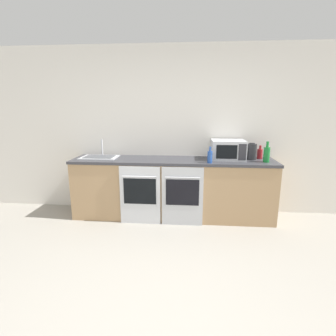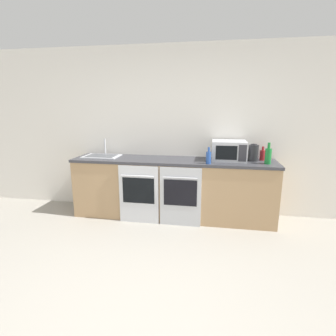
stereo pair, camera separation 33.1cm
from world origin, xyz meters
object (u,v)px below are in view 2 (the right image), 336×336
at_px(bottle_blue, 209,157).
at_px(kettle, 253,153).
at_px(oven_left, 139,194).
at_px(bottle_red, 262,155).
at_px(microwave, 229,151).
at_px(oven_right, 180,197).
at_px(sink, 102,156).
at_px(bottle_green, 268,156).

distance_m(bottle_blue, kettle, 0.71).
distance_m(oven_left, bottle_red, 1.90).
bearing_deg(bottle_red, bottle_blue, -153.65).
bearing_deg(microwave, bottle_blue, -134.04).
height_order(oven_right, kettle, kettle).
bearing_deg(bottle_red, sink, -176.84).
height_order(bottle_green, bottle_blue, bottle_green).
bearing_deg(bottle_red, oven_right, -157.43).
bearing_deg(bottle_red, microwave, -169.62).
height_order(oven_right, bottle_green, bottle_green).
xyz_separation_m(microwave, bottle_blue, (-0.28, -0.29, -0.05)).
height_order(bottle_red, kettle, kettle).
height_order(bottle_green, sink, bottle_green).
relative_size(oven_left, bottle_red, 4.22).
height_order(oven_left, microwave, microwave).
bearing_deg(oven_left, microwave, 17.02).
bearing_deg(oven_right, kettle, 21.78).
distance_m(oven_right, kettle, 1.24).
bearing_deg(bottle_blue, oven_left, -174.56).
bearing_deg(bottle_green, kettle, 133.32).
height_order(kettle, sink, sink).
relative_size(oven_left, oven_right, 1.00).
bearing_deg(microwave, sink, -178.69).
height_order(microwave, sink, microwave).
bearing_deg(oven_left, oven_right, 0.00).
relative_size(bottle_blue, sink, 0.42).
bearing_deg(sink, bottle_red, 3.16).
height_order(oven_left, sink, sink).
height_order(bottle_red, sink, sink).
bearing_deg(kettle, oven_left, -166.00).
bearing_deg(bottle_red, bottle_green, -83.65).
bearing_deg(sink, microwave, 1.31).
xyz_separation_m(microwave, bottle_green, (0.52, -0.17, -0.03)).
bearing_deg(sink, oven_right, -14.81).
xyz_separation_m(bottle_green, kettle, (-0.17, 0.18, 0.00)).
xyz_separation_m(bottle_blue, sink, (-1.67, 0.25, -0.08)).
height_order(oven_right, bottle_red, bottle_red).
bearing_deg(kettle, bottle_blue, -153.99).
relative_size(bottle_green, sink, 0.53).
bearing_deg(bottle_green, sink, 177.21).
distance_m(oven_right, bottle_blue, 0.68).
distance_m(oven_left, bottle_blue, 1.14).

